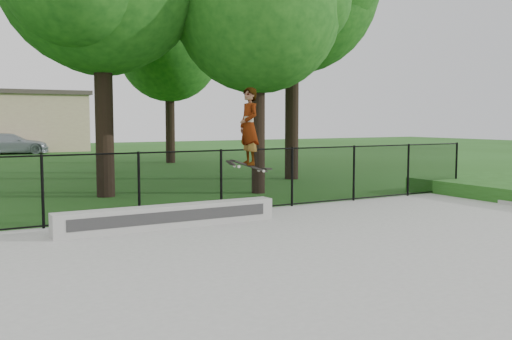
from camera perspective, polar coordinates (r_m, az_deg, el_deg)
name	(u,v)px	position (r m, az deg, el deg)	size (l,w,h in m)	color
ground	(399,273)	(8.79, 14.11, -9.93)	(100.00, 100.00, 0.00)	#214F16
concrete_slab	(399,271)	(8.78, 14.11, -9.74)	(14.00, 12.00, 0.06)	#979793
grind_ledge	(170,216)	(11.73, -8.61, -4.61)	(4.63, 0.40, 0.46)	#A4A49F
car_c	(11,144)	(40.68, -23.34, 2.43)	(1.91, 4.33, 1.37)	#8E99A2
skater_airborne	(249,128)	(12.09, -0.71, 4.23)	(0.81, 0.61, 1.85)	black
chainlink_fence	(221,181)	(13.45, -3.50, -1.09)	(16.06, 0.06, 1.50)	black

